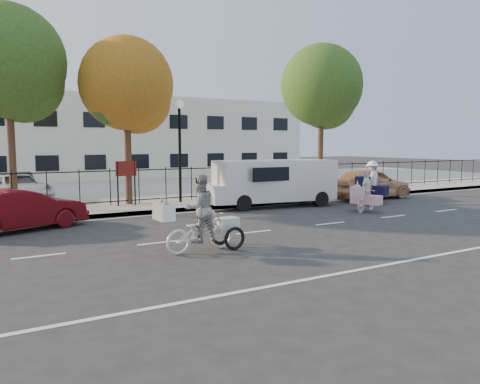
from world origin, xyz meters
TOP-DOWN VIEW (x-y plane):
  - ground at (0.00, 0.00)m, footprint 120.00×120.00m
  - road_markings at (0.00, 0.00)m, footprint 60.00×9.52m
  - curb at (0.00, 5.05)m, footprint 60.00×0.10m
  - sidewalk at (0.00, 6.10)m, footprint 60.00×2.20m
  - parking_lot at (0.00, 15.00)m, footprint 60.00×15.60m
  - iron_fence at (0.00, 7.20)m, footprint 58.00×0.06m
  - building at (0.00, 25.00)m, footprint 34.00×10.00m
  - lamppost at (0.50, 6.80)m, footprint 0.36×0.36m
  - street_sign at (-1.85, 6.80)m, footprint 0.85×0.06m
  - zebra_trike at (-2.47, -1.46)m, footprint 2.25×0.89m
  - unicorn_bike at (5.96, 1.34)m, footprint 1.72×1.25m
  - bull_bike at (8.16, 3.19)m, footprint 2.09×1.48m
  - white_van at (3.72, 4.50)m, footprint 5.72×2.57m
  - red_sedan at (-6.05, 3.83)m, footprint 4.15×2.62m
  - gold_sedan at (9.23, 4.36)m, footprint 4.42×1.88m
  - lot_car_b at (-5.60, 10.39)m, footprint 3.09×4.70m
  - lot_car_c at (-5.56, 10.88)m, footprint 1.58×3.84m
  - lot_car_d at (6.75, 10.45)m, footprint 3.06×4.45m
  - tree_west at (-5.72, 8.26)m, footprint 4.31×4.31m
  - tree_mid at (-1.46, 7.36)m, footprint 3.82×3.82m
  - tree_east at (8.78, 7.36)m, footprint 4.23×4.23m

SIDE VIEW (x-z plane):
  - ground at x=0.00m, z-range 0.00..0.00m
  - road_markings at x=0.00m, z-range 0.00..0.01m
  - curb at x=0.00m, z-range 0.00..0.15m
  - sidewalk at x=0.00m, z-range 0.00..0.15m
  - parking_lot at x=0.00m, z-range 0.00..0.15m
  - unicorn_bike at x=5.96m, z-range -0.22..1.48m
  - red_sedan at x=-6.05m, z-range 0.00..1.29m
  - zebra_trike at x=-2.47m, z-range -0.22..1.70m
  - gold_sedan at x=9.23m, z-range 0.00..1.49m
  - lot_car_b at x=-5.60m, z-range 0.15..1.35m
  - bull_bike at x=8.16m, z-range -0.19..1.70m
  - lot_car_c at x=-5.56m, z-range 0.15..1.39m
  - lot_car_d at x=6.75m, z-range 0.15..1.56m
  - iron_fence at x=0.00m, z-range 0.15..1.65m
  - white_van at x=3.72m, z-range 0.10..2.06m
  - street_sign at x=-1.85m, z-range 0.52..2.32m
  - building at x=0.00m, z-range 0.00..6.00m
  - lamppost at x=0.50m, z-range 0.95..5.28m
  - tree_mid at x=-1.46m, z-range 1.40..8.39m
  - tree_east at x=8.78m, z-range 1.55..9.30m
  - tree_west at x=-5.72m, z-range 1.58..9.49m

